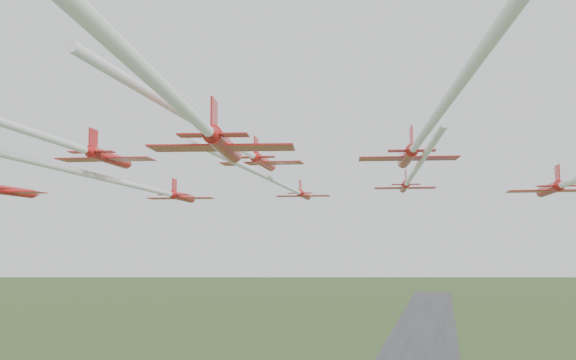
% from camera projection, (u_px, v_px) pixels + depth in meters
% --- Properties ---
extents(jet_lead, '(8.22, 58.24, 2.44)m').
position_uv_depth(jet_lead, '(286.00, 186.00, 82.14)').
color(jet_lead, red).
extents(jet_row2_left, '(10.96, 65.89, 2.62)m').
position_uv_depth(jet_row2_left, '(134.00, 185.00, 68.48)').
color(jet_row2_left, red).
extents(jet_row2_right, '(9.49, 51.03, 2.39)m').
position_uv_depth(jet_row2_right, '(410.00, 178.00, 73.39)').
color(jet_row2_right, red).
extents(jet_row3_mid, '(9.20, 49.17, 2.72)m').
position_uv_depth(jet_row3_mid, '(241.00, 148.00, 61.24)').
color(jet_row3_mid, red).
extents(jet_row4_left, '(11.19, 60.77, 2.59)m').
position_uv_depth(jet_row4_left, '(18.00, 128.00, 43.56)').
color(jet_row4_left, red).
extents(jet_row4_right, '(13.04, 62.71, 2.59)m').
position_uv_depth(jet_row4_right, '(432.00, 122.00, 40.38)').
color(jet_row4_right, red).
extents(jet_trail_solo, '(15.95, 68.90, 2.64)m').
position_uv_depth(jet_trail_solo, '(130.00, 56.00, 20.73)').
color(jet_trail_solo, red).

